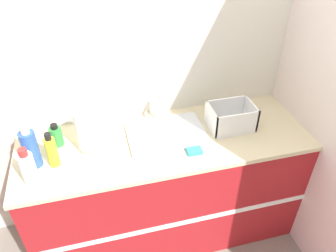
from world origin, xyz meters
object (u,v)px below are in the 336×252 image
(paper_towel_roll, at_px, (86,130))
(dish_rack, at_px, (231,119))
(bottle_blue, at_px, (30,148))
(bottle_white_spray, at_px, (28,168))
(sink, at_px, (166,132))
(bottle_yellow, at_px, (52,151))
(bottle_green, at_px, (56,136))

(paper_towel_roll, distance_m, dish_rack, 0.91)
(bottle_blue, bearing_deg, bottle_white_spray, -92.64)
(sink, xyz_separation_m, bottle_blue, (-0.79, -0.09, 0.11))
(paper_towel_roll, relative_size, bottle_white_spray, 1.15)
(bottle_white_spray, xyz_separation_m, bottle_blue, (0.01, 0.14, 0.02))
(bottle_yellow, bearing_deg, bottle_green, 85.09)
(sink, relative_size, dish_rack, 1.72)
(sink, bearing_deg, bottle_white_spray, -164.18)
(dish_rack, bearing_deg, bottle_green, 174.65)
(sink, height_order, bottle_yellow, bottle_yellow)
(sink, height_order, paper_towel_roll, paper_towel_roll)
(sink, bearing_deg, bottle_blue, -173.66)
(dish_rack, relative_size, bottle_yellow, 1.30)
(bottle_green, distance_m, bottle_blue, 0.21)
(sink, distance_m, bottle_yellow, 0.70)
(sink, relative_size, bottle_yellow, 2.23)
(dish_rack, bearing_deg, paper_towel_roll, 178.73)
(sink, height_order, bottle_green, sink)
(bottle_blue, bearing_deg, sink, 6.34)
(bottle_white_spray, bearing_deg, bottle_green, 66.00)
(sink, bearing_deg, bottle_green, 174.33)
(paper_towel_roll, xyz_separation_m, bottle_yellow, (-0.20, -0.10, -0.04))
(paper_towel_roll, relative_size, dish_rack, 0.92)
(bottle_blue, bearing_deg, dish_rack, 2.46)
(dish_rack, relative_size, bottle_green, 1.91)
(bottle_green, height_order, bottle_yellow, bottle_yellow)
(paper_towel_roll, relative_size, bottle_yellow, 1.19)
(bottle_white_spray, relative_size, bottle_blue, 0.83)
(bottle_yellow, bearing_deg, paper_towel_roll, 26.33)
(dish_rack, distance_m, bottle_yellow, 1.11)
(paper_towel_roll, distance_m, bottle_white_spray, 0.38)
(bottle_green, xyz_separation_m, bottle_white_spray, (-0.13, -0.29, 0.04))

